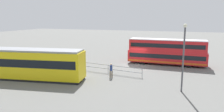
{
  "coord_description": "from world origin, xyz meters",
  "views": [
    {
      "loc": [
        -7.21,
        29.91,
        7.1
      ],
      "look_at": [
        2.48,
        3.52,
        1.92
      ],
      "focal_mm": 34.07,
      "sensor_mm": 36.0,
      "label": 1
    }
  ],
  "objects_px": {
    "double_decker_bus": "(167,52)",
    "info_sign": "(79,57)",
    "tram_yellow": "(21,63)",
    "pedestrian_crossing": "(111,69)",
    "street_lamp": "(184,53)",
    "pedestrian_near_railing": "(81,65)"
  },
  "relations": [
    {
      "from": "pedestrian_near_railing",
      "to": "street_lamp",
      "type": "xyz_separation_m",
      "value": [
        -12.44,
        2.83,
        2.84
      ]
    },
    {
      "from": "pedestrian_near_railing",
      "to": "tram_yellow",
      "type": "bearing_deg",
      "value": 40.87
    },
    {
      "from": "double_decker_bus",
      "to": "pedestrian_crossing",
      "type": "height_order",
      "value": "double_decker_bus"
    },
    {
      "from": "double_decker_bus",
      "to": "pedestrian_crossing",
      "type": "bearing_deg",
      "value": 60.66
    },
    {
      "from": "pedestrian_crossing",
      "to": "tram_yellow",
      "type": "bearing_deg",
      "value": 21.79
    },
    {
      "from": "info_sign",
      "to": "street_lamp",
      "type": "distance_m",
      "value": 14.8
    },
    {
      "from": "tram_yellow",
      "to": "pedestrian_near_railing",
      "type": "distance_m",
      "value": 7.03
    },
    {
      "from": "tram_yellow",
      "to": "pedestrian_crossing",
      "type": "xyz_separation_m",
      "value": [
        -9.67,
        -3.87,
        -0.81
      ]
    },
    {
      "from": "tram_yellow",
      "to": "street_lamp",
      "type": "distance_m",
      "value": 17.92
    },
    {
      "from": "pedestrian_crossing",
      "to": "street_lamp",
      "type": "distance_m",
      "value": 8.79
    },
    {
      "from": "tram_yellow",
      "to": "pedestrian_near_railing",
      "type": "xyz_separation_m",
      "value": [
        -5.28,
        -4.57,
        -0.83
      ]
    },
    {
      "from": "pedestrian_near_railing",
      "to": "info_sign",
      "type": "height_order",
      "value": "info_sign"
    },
    {
      "from": "street_lamp",
      "to": "tram_yellow",
      "type": "bearing_deg",
      "value": 5.61
    },
    {
      "from": "tram_yellow",
      "to": "street_lamp",
      "type": "height_order",
      "value": "street_lamp"
    },
    {
      "from": "double_decker_bus",
      "to": "info_sign",
      "type": "xyz_separation_m",
      "value": [
        11.13,
        6.82,
        -0.31
      ]
    },
    {
      "from": "info_sign",
      "to": "pedestrian_crossing",
      "type": "bearing_deg",
      "value": 154.76
    },
    {
      "from": "tram_yellow",
      "to": "info_sign",
      "type": "height_order",
      "value": "tram_yellow"
    },
    {
      "from": "double_decker_bus",
      "to": "pedestrian_near_railing",
      "type": "xyz_separation_m",
      "value": [
        9.75,
        8.84,
        -0.97
      ]
    },
    {
      "from": "double_decker_bus",
      "to": "tram_yellow",
      "type": "bearing_deg",
      "value": 41.73
    },
    {
      "from": "double_decker_bus",
      "to": "street_lamp",
      "type": "height_order",
      "value": "street_lamp"
    },
    {
      "from": "tram_yellow",
      "to": "pedestrian_crossing",
      "type": "distance_m",
      "value": 10.45
    },
    {
      "from": "street_lamp",
      "to": "double_decker_bus",
      "type": "bearing_deg",
      "value": -77.04
    }
  ]
}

